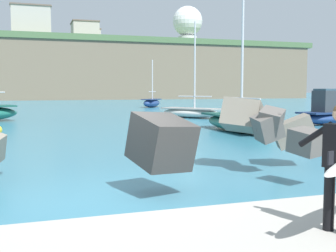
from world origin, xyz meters
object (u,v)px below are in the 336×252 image
Objects in this scene: radar_dome at (188,24)px; station_building_annex at (89,38)px; boat_near_centre at (152,103)px; boat_far_left at (328,114)px; boat_mid_right at (191,112)px; station_building_central at (31,23)px; boat_near_left at (237,122)px; station_building_east at (85,34)px.

radar_dome is 25.66m from station_building_annex.
boat_far_left is at bearing -82.04° from boat_near_centre.
station_building_annex is at bearing 88.01° from boat_mid_right.
radar_dome is (27.19, 72.38, 18.50)m from boat_mid_right.
boat_near_centre is at bearing -74.07° from station_building_central.
boat_near_left is 89.40m from radar_dome.
boat_mid_right reaches higher than boat_far_left.
boat_near_left is at bearing -82.67° from station_building_central.
station_building_annex reaches higher than boat_far_left.
boat_far_left is 0.46× the size of radar_dome.
station_building_east is at bearing 92.76° from boat_far_left.
radar_dome reaches higher than boat_near_left.
station_building_central is (-11.18, 65.89, 15.95)m from boat_mid_right.
radar_dome is 1.25× the size of station_building_central.
boat_mid_right is at bearing 82.40° from boat_near_left.
station_building_east is 1.28m from station_building_annex.
station_building_annex reaches higher than boat_near_centre.
boat_near_centre is 62.23m from station_building_east.
boat_far_left is at bearing -53.76° from boat_mid_right.
station_building_central is 18.51m from station_building_east.
boat_near_left is at bearing -97.11° from boat_near_centre.
station_building_central reaches higher than boat_near_left.
station_building_east is at bearing 165.24° from radar_dome.
boat_far_left is (3.78, -27.06, 0.11)m from boat_near_centre.
station_building_east reaches higher than station_building_annex.
boat_mid_right is 0.70× the size of radar_dome.
boat_mid_right is 80.76m from station_building_annex.
radar_dome is 38.99m from station_building_central.
boat_near_centre is at bearing -89.59° from station_building_east.
boat_mid_right reaches higher than boat_near_centre.
radar_dome is at bearing 65.05° from boat_near_centre.
station_building_east is (13.00, 13.18, -0.28)m from station_building_central.
boat_near_left is 10.38m from boat_mid_right.
boat_near_left is 1.04× the size of station_building_east.
station_building_annex is (-3.28, 87.58, 14.63)m from boat_far_left.
boat_near_left is 1.38× the size of boat_near_centre.
station_building_east is 1.28× the size of station_building_annex.
boat_far_left is at bearing 15.45° from boat_near_left.
station_building_annex is at bearing 164.12° from radar_dome.
boat_far_left is 0.63× the size of station_building_east.
station_building_east is at bearing 45.39° from station_building_central.
boat_mid_right is 10.22m from boat_far_left.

